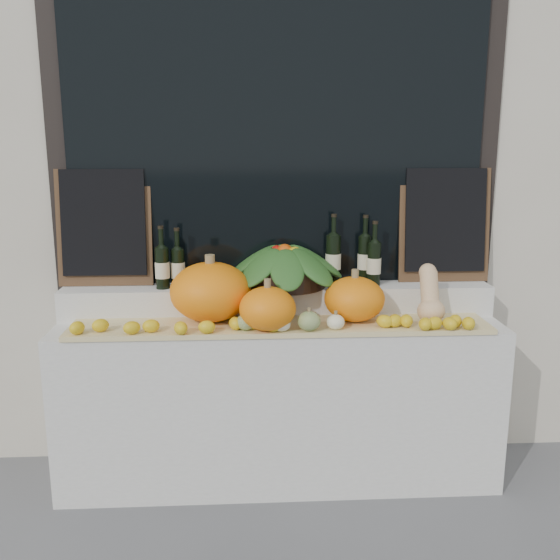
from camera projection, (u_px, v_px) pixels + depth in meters
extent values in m
cube|color=beige|center=(272.00, 62.00, 3.66)|extent=(7.00, 0.90, 4.50)
cube|color=black|center=(276.00, 122.00, 3.30)|extent=(2.40, 0.04, 2.10)
cube|color=black|center=(277.00, 122.00, 3.27)|extent=(2.20, 0.02, 2.00)
cube|color=silver|center=(279.00, 400.00, 3.35)|extent=(2.30, 0.55, 0.88)
cube|color=silver|center=(278.00, 300.00, 3.38)|extent=(2.30, 0.25, 0.16)
cube|color=tan|center=(281.00, 326.00, 3.13)|extent=(2.10, 0.32, 0.02)
ellipsoid|color=orange|center=(211.00, 292.00, 3.16)|extent=(0.50, 0.50, 0.30)
ellipsoid|color=orange|center=(354.00, 299.00, 3.16)|extent=(0.40, 0.40, 0.23)
ellipsoid|color=orange|center=(268.00, 309.00, 3.01)|extent=(0.31, 0.31, 0.21)
ellipsoid|color=#E5B786|center=(431.00, 311.00, 3.13)|extent=(0.14, 0.14, 0.12)
cylinder|color=#E5B786|center=(429.00, 287.00, 3.16)|extent=(0.09, 0.14, 0.18)
sphere|color=#E5B786|center=(428.00, 272.00, 3.18)|extent=(0.09, 0.09, 0.09)
ellipsoid|color=#32611D|center=(309.00, 321.00, 3.01)|extent=(0.11, 0.11, 0.10)
cylinder|color=olive|center=(309.00, 309.00, 3.00)|extent=(0.02, 0.02, 0.02)
ellipsoid|color=#32611D|center=(246.00, 322.00, 3.02)|extent=(0.09, 0.09, 0.08)
cylinder|color=olive|center=(246.00, 312.00, 3.01)|extent=(0.02, 0.02, 0.02)
ellipsoid|color=#FFF6CB|center=(281.00, 324.00, 3.00)|extent=(0.09, 0.09, 0.07)
cylinder|color=olive|center=(281.00, 314.00, 2.99)|extent=(0.02, 0.02, 0.02)
ellipsoid|color=yellow|center=(273.00, 317.00, 2.99)|extent=(0.13, 0.13, 0.14)
cylinder|color=olive|center=(273.00, 301.00, 2.97)|extent=(0.02, 0.02, 0.02)
ellipsoid|color=#FFF6CB|center=(336.00, 322.00, 3.03)|extent=(0.09, 0.09, 0.07)
cylinder|color=olive|center=(336.00, 312.00, 3.02)|extent=(0.02, 0.02, 0.02)
cylinder|color=black|center=(285.00, 276.00, 3.34)|extent=(0.44, 0.44, 0.11)
cylinder|color=black|center=(162.00, 268.00, 3.27)|extent=(0.07, 0.07, 0.22)
cylinder|color=black|center=(161.00, 238.00, 3.24)|extent=(0.03, 0.03, 0.10)
cylinder|color=beige|center=(162.00, 270.00, 3.27)|extent=(0.08, 0.08, 0.08)
cylinder|color=black|center=(161.00, 227.00, 3.22)|extent=(0.03, 0.03, 0.02)
cylinder|color=black|center=(178.00, 268.00, 3.31)|extent=(0.07, 0.07, 0.20)
cylinder|color=black|center=(177.00, 240.00, 3.27)|extent=(0.03, 0.03, 0.10)
cylinder|color=beige|center=(178.00, 270.00, 3.31)|extent=(0.08, 0.08, 0.08)
cylinder|color=black|center=(177.00, 229.00, 3.26)|extent=(0.03, 0.03, 0.02)
cylinder|color=black|center=(333.00, 259.00, 3.38)|extent=(0.08, 0.08, 0.27)
cylinder|color=black|center=(334.00, 226.00, 3.34)|extent=(0.03, 0.03, 0.10)
cylinder|color=beige|center=(333.00, 261.00, 3.38)|extent=(0.08, 0.08, 0.08)
cylinder|color=black|center=(334.00, 216.00, 3.32)|extent=(0.03, 0.03, 0.02)
cylinder|color=black|center=(364.00, 260.00, 3.39)|extent=(0.07, 0.07, 0.26)
cylinder|color=black|center=(365.00, 227.00, 3.35)|extent=(0.03, 0.03, 0.10)
cylinder|color=beige|center=(364.00, 261.00, 3.40)|extent=(0.08, 0.08, 0.08)
cylinder|color=black|center=(366.00, 216.00, 3.34)|extent=(0.03, 0.03, 0.02)
cylinder|color=black|center=(374.00, 264.00, 3.34)|extent=(0.07, 0.07, 0.23)
cylinder|color=black|center=(375.00, 233.00, 3.31)|extent=(0.03, 0.03, 0.10)
cylinder|color=beige|center=(374.00, 266.00, 3.35)|extent=(0.08, 0.08, 0.08)
cylinder|color=black|center=(375.00, 223.00, 3.30)|extent=(0.03, 0.03, 0.02)
cube|color=#4C331E|center=(104.00, 228.00, 3.31)|extent=(0.50, 0.08, 0.62)
cube|color=black|center=(103.00, 223.00, 3.29)|extent=(0.44, 0.08, 0.56)
cube|color=#4C331E|center=(444.00, 225.00, 3.41)|extent=(0.50, 0.08, 0.62)
cube|color=black|center=(445.00, 220.00, 3.39)|extent=(0.44, 0.08, 0.56)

